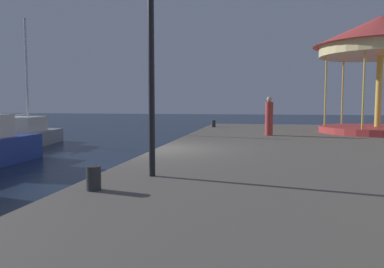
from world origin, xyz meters
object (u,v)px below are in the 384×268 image
object	(u,v)px
lamp_post_mid_promenade	(151,20)
bollard_south	(213,124)
bollard_center	(94,178)
person_by_the_water	(269,117)
sailboat_grey	(24,135)
carousel	(381,46)

from	to	relation	value
lamp_post_mid_promenade	bollard_south	bearing A→B (deg)	92.53
bollard_center	person_by_the_water	bearing A→B (deg)	74.60
person_by_the_water	sailboat_grey	bearing A→B (deg)	177.41
lamp_post_mid_promenade	bollard_south	world-z (taller)	lamp_post_mid_promenade
lamp_post_mid_promenade	bollard_center	bearing A→B (deg)	-114.58
bollard_center	person_by_the_water	distance (m)	11.48
bollard_center	carousel	bearing A→B (deg)	58.55
sailboat_grey	carousel	xyz separation A→B (m)	(17.43, 1.68, 4.27)
carousel	bollard_south	bearing A→B (deg)	160.78
carousel	lamp_post_mid_promenade	world-z (taller)	carousel
lamp_post_mid_promenade	bollard_center	xyz separation A→B (m)	(-0.61, -1.32, -2.80)
lamp_post_mid_promenade	carousel	bearing A→B (deg)	57.85
sailboat_grey	person_by_the_water	world-z (taller)	sailboat_grey
lamp_post_mid_promenade	bollard_south	xyz separation A→B (m)	(-0.66, 14.81, -2.80)
lamp_post_mid_promenade	person_by_the_water	distance (m)	10.27
carousel	lamp_post_mid_promenade	bearing A→B (deg)	-122.15
lamp_post_mid_promenade	bollard_center	size ratio (longest dim) A/B	10.99
bollard_south	sailboat_grey	bearing A→B (deg)	-153.95
lamp_post_mid_promenade	bollard_south	size ratio (longest dim) A/B	10.99
sailboat_grey	bollard_south	bearing A→B (deg)	26.05
carousel	person_by_the_water	distance (m)	6.44
lamp_post_mid_promenade	bollard_center	distance (m)	3.15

